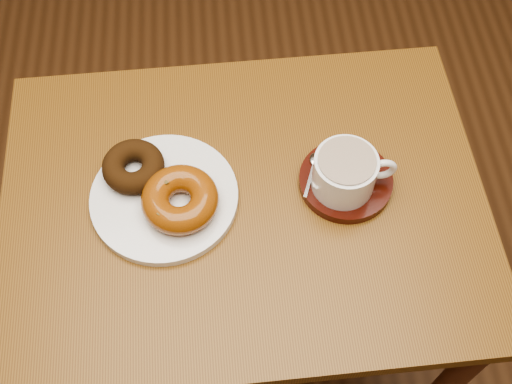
{
  "coord_description": "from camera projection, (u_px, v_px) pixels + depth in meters",
  "views": [
    {
      "loc": [
        0.16,
        -0.68,
        1.65
      ],
      "look_at": [
        0.2,
        -0.16,
        0.76
      ],
      "focal_mm": 45.0,
      "sensor_mm": 36.0,
      "label": 1
    }
  ],
  "objects": [
    {
      "name": "donut_plate",
      "position": [
        164.0,
        197.0,
        1.04
      ],
      "size": [
        0.31,
        0.31,
        0.01
      ],
      "primitive_type": "cylinder",
      "rotation": [
        0.0,
        0.0,
        -0.41
      ],
      "color": "white",
      "rests_on": "cafe_table"
    },
    {
      "name": "saucer",
      "position": [
        346.0,
        181.0,
        1.05
      ],
      "size": [
        0.19,
        0.19,
        0.02
      ],
      "primitive_type": "cylinder",
      "rotation": [
        0.0,
        0.0,
        0.31
      ],
      "color": "#340D07",
      "rests_on": "cafe_table"
    },
    {
      "name": "coffee_cup",
      "position": [
        346.0,
        172.0,
        1.01
      ],
      "size": [
        0.13,
        0.1,
        0.07
      ],
      "rotation": [
        0.0,
        0.0,
        -0.01
      ],
      "color": "white",
      "rests_on": "saucer"
    },
    {
      "name": "donut_caramel",
      "position": [
        180.0,
        199.0,
        1.0
      ],
      "size": [
        0.13,
        0.13,
        0.05
      ],
      "rotation": [
        0.0,
        0.0,
        -0.09
      ],
      "color": "#87440E",
      "rests_on": "donut_plate"
    },
    {
      "name": "teaspoon",
      "position": [
        314.0,
        164.0,
        1.06
      ],
      "size": [
        0.04,
        0.08,
        0.01
      ],
      "rotation": [
        0.0,
        0.0,
        -0.35
      ],
      "color": "silver",
      "rests_on": "saucer"
    },
    {
      "name": "cafe_table",
      "position": [
        245.0,
        232.0,
        1.15
      ],
      "size": [
        0.8,
        0.61,
        0.74
      ],
      "rotation": [
        0.0,
        0.0,
        0.02
      ],
      "color": "brown",
      "rests_on": "ground"
    },
    {
      "name": "ground",
      "position": [
        178.0,
        290.0,
        1.76
      ],
      "size": [
        6.0,
        6.0,
        0.0
      ],
      "primitive_type": "plane",
      "color": "#513119",
      "rests_on": "ground"
    },
    {
      "name": "donut_cinnamon",
      "position": [
        133.0,
        167.0,
        1.04
      ],
      "size": [
        0.13,
        0.13,
        0.04
      ],
      "primitive_type": "torus",
      "rotation": [
        0.0,
        0.0,
        0.42
      ],
      "color": "black",
      "rests_on": "donut_plate"
    }
  ]
}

